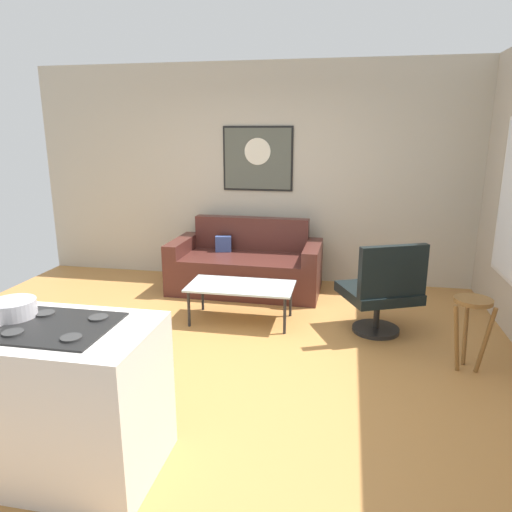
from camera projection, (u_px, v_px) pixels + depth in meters
ground at (227, 358)px, 4.25m from camera, size 6.40×6.40×0.04m
back_wall at (271, 175)px, 6.19m from camera, size 6.40×0.05×2.80m
couch at (246, 267)px, 5.95m from camera, size 1.86×0.92×0.87m
coffee_table at (241, 288)px, 4.94m from camera, size 1.10×0.56×0.40m
armchair at (382, 290)px, 4.58m from camera, size 0.87×0.85×0.95m
bar_stool at (472, 316)px, 3.90m from camera, size 0.35×0.34×0.63m
kitchen_counter at (20, 394)px, 2.79m from camera, size 1.65×0.71×0.92m
mixing_bowl at (13, 310)px, 2.74m from camera, size 0.25×0.25×0.11m
wall_painting at (258, 159)px, 6.13m from camera, size 0.92×0.03×0.82m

